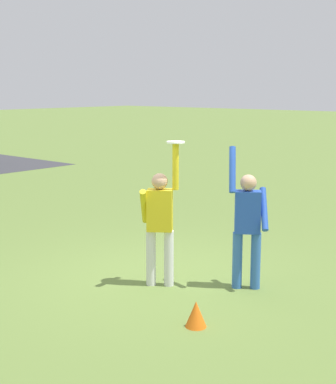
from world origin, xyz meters
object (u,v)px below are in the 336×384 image
at_px(frisbee_disc, 176,142).
at_px(field_cone_orange, 196,314).
at_px(person_defender, 247,222).
at_px(person_catcher, 160,220).

bearing_deg(frisbee_disc, field_cone_orange, -130.39).
relative_size(person_defender, frisbee_disc, 8.06).
distance_m(person_catcher, frisbee_disc, 1.13).
bearing_deg(frisbee_disc, person_defender, -54.84).
distance_m(frisbee_disc, field_cone_orange, 2.43).
distance_m(person_defender, frisbee_disc, 1.51).
height_order(person_defender, field_cone_orange, person_defender).
xyz_separation_m(person_catcher, frisbee_disc, (0.13, -0.18, 1.11)).
relative_size(person_catcher, field_cone_orange, 6.50).
bearing_deg(field_cone_orange, person_catcher, 57.76).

